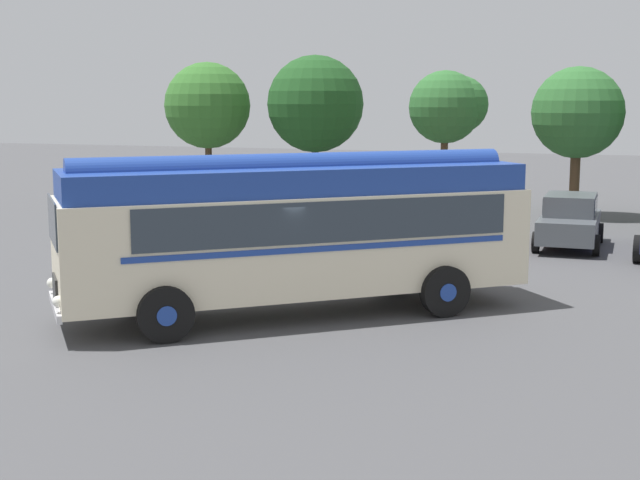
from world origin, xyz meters
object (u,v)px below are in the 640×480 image
Objects in this scene: vintage_bus at (296,228)px; car_far_right at (570,221)px; car_mid_right at (485,217)px; car_mid_left at (391,213)px; car_near_left at (323,206)px.

car_far_right is (4.99, 11.01, -1.05)m from vintage_bus.
vintage_bus is at bearing -102.31° from car_mid_right.
car_far_right is at bearing 1.31° from car_mid_left.
car_far_right is (8.51, -0.98, 0.00)m from car_near_left.
car_far_right is (5.72, 0.13, 0.00)m from car_mid_left.
car_near_left is at bearing 169.35° from car_mid_right.
vintage_bus reaches higher than car_far_right.
car_mid_left is at bearing -178.69° from car_far_right.
car_mid_left is 5.72m from car_far_right.
car_mid_left is 1.04× the size of car_far_right.
car_mid_right is at bearing 77.69° from vintage_bus.
vintage_bus is 12.13m from car_far_right.
vintage_bus is 2.14× the size of car_mid_left.
vintage_bus is 11.18m from car_mid_right.
car_mid_left is at bearing -21.65° from car_near_left.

